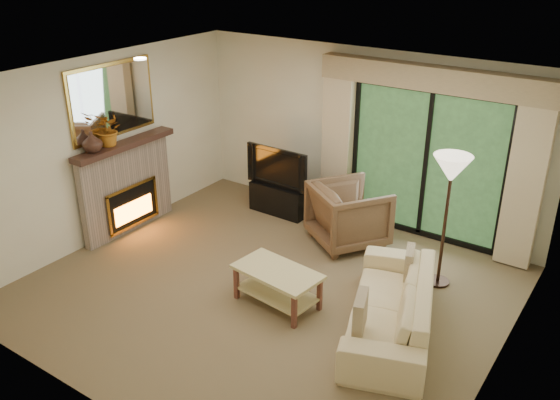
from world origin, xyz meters
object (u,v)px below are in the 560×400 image
Objects in this scene: armchair at (349,214)px; coffee_table at (277,287)px; sofa at (391,305)px; media_console at (281,198)px.

coffee_table is at bearing 125.98° from armchair.
sofa is at bearing 166.09° from armchair.
coffee_table is (1.41, -2.14, -0.00)m from media_console.
armchair is (1.37, -0.31, 0.21)m from media_console.
media_console is at bearing 130.14° from coffee_table.
media_console is 0.43× the size of sofa.
media_console is at bearing 21.77° from armchair.
coffee_table is at bearing -95.91° from sofa.
media_console is at bearing -143.02° from sofa.
armchair is at bearing -157.42° from sofa.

